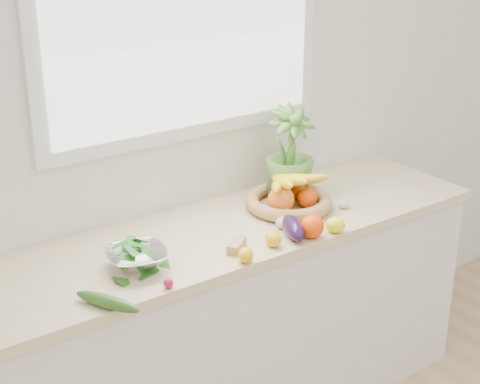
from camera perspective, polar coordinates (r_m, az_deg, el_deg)
back_wall at (r=3.02m, az=-4.32°, el=6.96°), size 4.50×0.02×2.70m
counter_cabinet at (r=3.16m, az=-0.96°, el=-10.53°), size 2.20×0.58×0.86m
countertop at (r=2.94m, az=-1.02°, el=-3.16°), size 2.24×0.62×0.04m
window_frame at (r=2.92m, az=-4.40°, el=14.48°), size 1.30×0.03×1.10m
window_pane at (r=2.91m, az=-4.18°, el=14.44°), size 1.18×0.01×0.98m
orange_loose at (r=2.85m, az=5.62°, el=-2.68°), size 0.11×0.11×0.09m
lemon_a at (r=2.78m, az=2.58°, el=-3.67°), size 0.07×0.08×0.06m
lemon_b at (r=2.66m, az=0.44°, el=-4.92°), size 0.09×0.09×0.06m
lemon_c at (r=2.91m, az=7.41°, el=-2.57°), size 0.10×0.10×0.06m
apple at (r=3.06m, az=3.07°, el=-0.96°), size 0.08×0.08×0.08m
ginger at (r=2.75m, az=-0.27°, el=-4.17°), size 0.11×0.10×0.03m
garlic_a at (r=2.93m, az=3.33°, el=-2.40°), size 0.06×0.06×0.05m
garlic_b at (r=3.01m, az=3.60°, el=-1.74°), size 0.07×0.07×0.05m
garlic_c at (r=3.14m, az=8.06°, el=-0.94°), size 0.06×0.06×0.04m
eggplant at (r=2.85m, az=4.14°, el=-2.78°), size 0.14×0.21×0.08m
cucumber at (r=2.42m, az=-10.24°, el=-8.38°), size 0.16×0.24×0.05m
radish at (r=2.51m, az=-5.57°, el=-7.06°), size 0.04×0.04×0.03m
potted_herb at (r=3.16m, az=3.87°, el=3.20°), size 0.22×0.22×0.38m
fruit_basket at (r=3.10m, az=3.76°, el=-0.39°), size 0.37×0.37×0.19m
colander_with_spinach at (r=2.63m, az=-8.01°, el=-4.76°), size 0.26×0.26×0.12m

